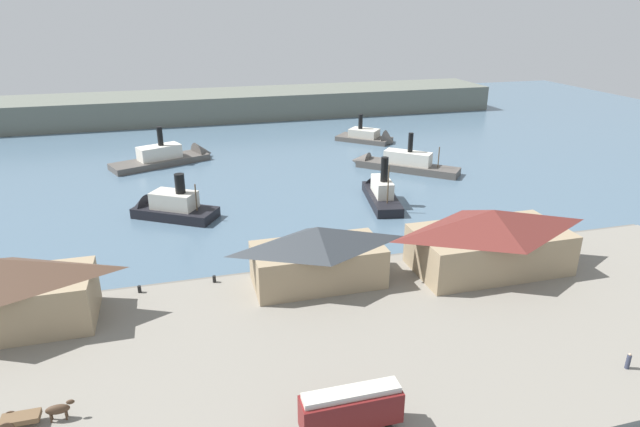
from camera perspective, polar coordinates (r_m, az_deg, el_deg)
The scene contains 17 objects.
ground_plane at distance 78.06m, azimuth -1.65°, elevation -5.06°, with size 320.00×320.00×0.00m, color slate.
quay_promenade at distance 59.56m, azimuth 3.58°, elevation -13.66°, with size 110.00×36.00×1.20m, color gray.
seawall_edge at distance 74.72m, azimuth -0.99°, elevation -5.91°, with size 110.00×0.80×1.00m, color #666159.
ferry_shed_central_terminal at distance 68.13m, azimuth -30.83°, elevation -7.33°, with size 19.08×9.00×8.50m.
ferry_shed_east_terminal at distance 68.02m, azimuth -0.23°, elevation -4.42°, with size 16.73×8.34×7.78m.
ferry_shed_customs_shed at distance 75.12m, azimuth 17.66°, elevation -2.60°, with size 20.65×10.90×8.49m.
street_tram at distance 47.16m, azimuth 3.32°, elevation -19.90°, with size 8.54×2.49×4.25m.
horse_cart at distance 54.51m, azimuth -28.13°, elevation -18.39°, with size 5.93×1.51×1.87m.
pedestrian_near_west_shed at distance 62.51m, azimuth 29.95°, elevation -13.47°, with size 0.43×0.43×1.75m.
mooring_post_west at distance 71.01m, azimuth -11.18°, elevation -6.85°, with size 0.44×0.44×0.90m, color black.
mooring_post_east at distance 71.04m, azimuth -18.65°, elevation -7.63°, with size 0.44×0.44×0.90m, color black.
ferry_approaching_east at distance 130.92m, azimuth -15.29°, elevation 5.86°, with size 24.67×15.19×11.14m.
ferry_outer_harbor at distance 121.96m, azimuth 8.11°, elevation 5.34°, with size 21.78×20.09×10.10m.
ferry_departing_north at distance 97.14m, azimuth -15.94°, elevation 0.64°, with size 16.18×13.05×9.79m.
ferry_approaching_west at distance 146.14m, azimuth 5.53°, elevation 8.00°, with size 15.82×15.22×9.58m.
ferry_moored_east at distance 102.05m, azimuth 6.40°, elevation 2.32°, with size 7.43×18.11×10.42m.
far_headland at distance 181.32m, azimuth -10.20°, elevation 11.31°, with size 180.00×24.00×8.00m, color #60665B.
Camera 1 is at (-16.41, -67.93, 34.79)m, focal length 30.10 mm.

